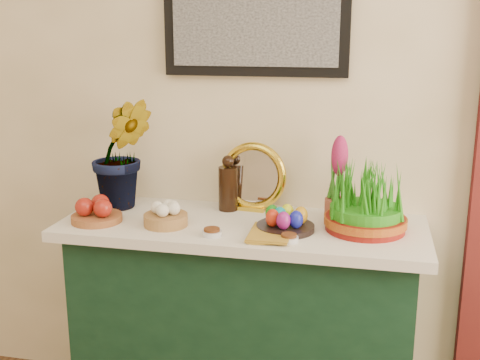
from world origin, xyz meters
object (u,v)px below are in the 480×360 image
(mirror, at_px, (253,177))
(book, at_px, (250,231))
(hyacinth_green, at_px, (121,136))
(sideboard, at_px, (243,331))
(wheatgrass_sabzeh, at_px, (366,202))

(mirror, relative_size, book, 1.41)
(hyacinth_green, bearing_deg, book, -46.67)
(sideboard, height_order, mirror, mirror)
(book, bearing_deg, hyacinth_green, 157.55)
(mirror, bearing_deg, hyacinth_green, -170.57)
(hyacinth_green, xyz_separation_m, wheatgrass_sabzeh, (0.99, -0.08, -0.19))
(mirror, distance_m, wheatgrass_sabzeh, 0.49)
(book, bearing_deg, sideboard, 110.65)
(wheatgrass_sabzeh, bearing_deg, hyacinth_green, 175.20)
(mirror, bearing_deg, wheatgrass_sabzeh, -20.44)
(book, distance_m, wheatgrass_sabzeh, 0.44)
(sideboard, relative_size, wheatgrass_sabzeh, 4.27)
(hyacinth_green, height_order, book, hyacinth_green)
(sideboard, distance_m, wheatgrass_sabzeh, 0.74)
(hyacinth_green, relative_size, mirror, 2.13)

